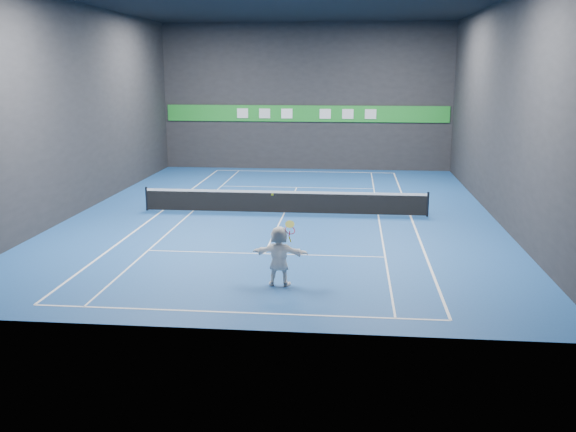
# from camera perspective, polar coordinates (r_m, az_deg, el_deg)

# --- Properties ---
(ground) EXTENTS (26.00, 26.00, 0.00)m
(ground) POSITION_cam_1_polar(r_m,az_deg,el_deg) (28.21, -0.34, 0.24)
(ground) COLOR navy
(ground) RESTS_ON ground
(wall_back) EXTENTS (18.00, 0.10, 9.00)m
(wall_back) POSITION_cam_1_polar(r_m,az_deg,el_deg) (40.51, 1.63, 10.50)
(wall_back) COLOR black
(wall_back) RESTS_ON ground
(wall_front) EXTENTS (18.00, 0.10, 9.00)m
(wall_front) POSITION_cam_1_polar(r_m,az_deg,el_deg) (14.76, -5.74, 6.32)
(wall_front) COLOR black
(wall_front) RESTS_ON ground
(wall_left) EXTENTS (0.10, 26.00, 9.00)m
(wall_left) POSITION_cam_1_polar(r_m,az_deg,el_deg) (29.90, -18.00, 9.05)
(wall_left) COLOR black
(wall_left) RESTS_ON ground
(wall_right) EXTENTS (0.10, 26.00, 9.00)m
(wall_right) POSITION_cam_1_polar(r_m,az_deg,el_deg) (28.09, 18.45, 8.82)
(wall_right) COLOR black
(wall_right) RESTS_ON ground
(baseline_near) EXTENTS (10.98, 0.08, 0.01)m
(baseline_near) POSITION_cam_1_polar(r_m,az_deg,el_deg) (16.92, -4.65, -8.54)
(baseline_near) COLOR white
(baseline_near) RESTS_ON ground
(baseline_far) EXTENTS (10.98, 0.08, 0.01)m
(baseline_far) POSITION_cam_1_polar(r_m,az_deg,el_deg) (39.85, 1.47, 3.96)
(baseline_far) COLOR white
(baseline_far) RESTS_ON ground
(sideline_doubles_left) EXTENTS (0.08, 23.78, 0.01)m
(sideline_doubles_left) POSITION_cam_1_polar(r_m,az_deg,el_deg) (29.29, -11.08, 0.48)
(sideline_doubles_left) COLOR white
(sideline_doubles_left) RESTS_ON ground
(sideline_doubles_right) EXTENTS (0.08, 23.78, 0.01)m
(sideline_doubles_right) POSITION_cam_1_polar(r_m,az_deg,el_deg) (28.18, 10.83, -0.00)
(sideline_doubles_right) COLOR white
(sideline_doubles_right) RESTS_ON ground
(sideline_singles_left) EXTENTS (0.06, 23.78, 0.01)m
(sideline_singles_left) POSITION_cam_1_polar(r_m,az_deg,el_deg) (28.93, -8.46, 0.42)
(sideline_singles_left) COLOR white
(sideline_singles_left) RESTS_ON ground
(sideline_singles_right) EXTENTS (0.06, 23.78, 0.01)m
(sideline_singles_right) POSITION_cam_1_polar(r_m,az_deg,el_deg) (28.08, 8.03, 0.06)
(sideline_singles_right) COLOR white
(sideline_singles_right) RESTS_ON ground
(service_line_near) EXTENTS (8.23, 0.06, 0.01)m
(service_line_near) POSITION_cam_1_polar(r_m,az_deg,el_deg) (22.05, -2.10, -3.37)
(service_line_near) COLOR white
(service_line_near) RESTS_ON ground
(service_line_far) EXTENTS (8.23, 0.06, 0.01)m
(service_line_far) POSITION_cam_1_polar(r_m,az_deg,el_deg) (34.45, 0.79, 2.56)
(service_line_far) COLOR white
(service_line_far) RESTS_ON ground
(center_service_line) EXTENTS (0.06, 12.80, 0.01)m
(center_service_line) POSITION_cam_1_polar(r_m,az_deg,el_deg) (28.21, -0.34, 0.25)
(center_service_line) COLOR white
(center_service_line) RESTS_ON ground
(player) EXTENTS (1.68, 0.64, 1.78)m
(player) POSITION_cam_1_polar(r_m,az_deg,el_deg) (18.66, -0.78, -3.56)
(player) COLOR white
(player) RESTS_ON ground
(tennis_ball) EXTENTS (0.07, 0.07, 0.07)m
(tennis_ball) POSITION_cam_1_polar(r_m,az_deg,el_deg) (18.47, -1.41, 1.91)
(tennis_ball) COLOR #E0F929
(tennis_ball) RESTS_ON player
(tennis_net) EXTENTS (12.50, 0.10, 1.07)m
(tennis_net) POSITION_cam_1_polar(r_m,az_deg,el_deg) (28.10, -0.34, 1.31)
(tennis_net) COLOR black
(tennis_net) RESTS_ON ground
(sponsor_banner) EXTENTS (17.64, 0.11, 1.00)m
(sponsor_banner) POSITION_cam_1_polar(r_m,az_deg,el_deg) (40.50, 1.61, 9.09)
(sponsor_banner) COLOR #1F8E2B
(sponsor_banner) RESTS_ON wall_back
(tennis_racket) EXTENTS (0.41, 0.35, 0.69)m
(tennis_racket) POSITION_cam_1_polar(r_m,az_deg,el_deg) (18.48, 0.17, -1.32)
(tennis_racket) COLOR red
(tennis_racket) RESTS_ON player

